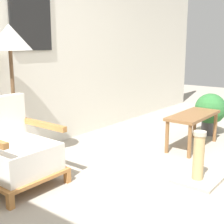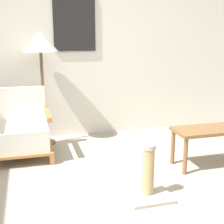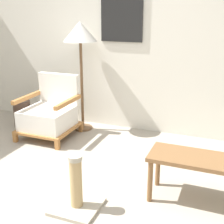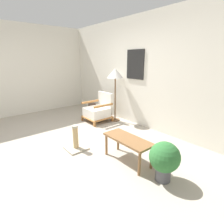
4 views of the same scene
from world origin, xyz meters
name	(u,v)px [view 4 (image 4 of 4)]	position (x,y,z in m)	size (l,w,h in m)	color
ground_plane	(61,148)	(0.00, 0.00, 0.00)	(14.00, 14.00, 0.00)	#A89E8E
wall_back	(139,73)	(0.00, 2.19, 1.35)	(8.00, 0.09, 2.70)	silver
wall_left	(33,70)	(-2.91, 0.50, 1.35)	(0.06, 8.00, 2.70)	silver
armchair	(98,110)	(-0.85, 1.50, 0.30)	(0.66, 0.67, 0.78)	#B2753D
floor_lamp	(115,76)	(-0.57, 1.89, 1.26)	(0.44, 0.44, 1.45)	brown
coffee_table	(128,142)	(1.15, 0.69, 0.36)	(0.87, 0.36, 0.42)	brown
vase	(92,109)	(-1.43, 1.68, 0.18)	(0.24, 0.24, 0.37)	#473328
potted_plant	(164,159)	(1.83, 0.73, 0.35)	(0.43, 0.43, 0.59)	#4C4C51
scratching_post	(76,142)	(0.21, 0.22, 0.15)	(0.38, 0.38, 0.49)	#B2A893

